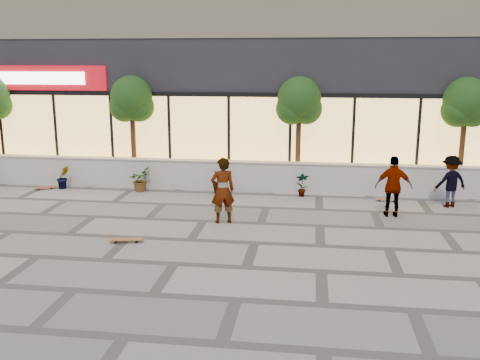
# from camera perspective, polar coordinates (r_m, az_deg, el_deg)

# --- Properties ---
(ground) EXTENTS (80.00, 80.00, 0.00)m
(ground) POSITION_cam_1_polar(r_m,az_deg,el_deg) (12.20, -7.03, -8.86)
(ground) COLOR #A69D90
(ground) RESTS_ON ground
(planter_wall) EXTENTS (22.00, 0.42, 1.04)m
(planter_wall) POSITION_cam_1_polar(r_m,az_deg,el_deg) (18.62, -1.63, 0.50)
(planter_wall) COLOR silver
(planter_wall) RESTS_ON ground
(retail_building) EXTENTS (24.00, 9.17, 8.50)m
(retail_building) POSITION_cam_1_polar(r_m,az_deg,el_deg) (23.63, 0.52, 12.21)
(retail_building) COLOR #242429
(retail_building) RESTS_ON ground
(shrub_b) EXTENTS (0.57, 0.57, 0.81)m
(shrub_b) POSITION_cam_1_polar(r_m,az_deg,el_deg) (19.87, -18.34, 0.28)
(shrub_b) COLOR #1A3E13
(shrub_b) RESTS_ON ground
(shrub_c) EXTENTS (0.68, 0.77, 0.81)m
(shrub_c) POSITION_cam_1_polar(r_m,az_deg,el_deg) (18.81, -10.65, 0.04)
(shrub_c) COLOR #1A3E13
(shrub_c) RESTS_ON ground
(shrub_d) EXTENTS (0.64, 0.64, 0.81)m
(shrub_d) POSITION_cam_1_polar(r_m,az_deg,el_deg) (18.13, -2.23, -0.22)
(shrub_d) COLOR #1A3E13
(shrub_d) RESTS_ON ground
(shrub_e) EXTENTS (0.46, 0.35, 0.81)m
(shrub_e) POSITION_cam_1_polar(r_m,az_deg,el_deg) (17.87, 6.65, -0.49)
(shrub_e) COLOR #1A3E13
(shrub_e) RESTS_ON ground
(tree_midwest) EXTENTS (1.60, 1.50, 3.92)m
(tree_midwest) POSITION_cam_1_polar(r_m,az_deg,el_deg) (19.80, -11.49, 8.19)
(tree_midwest) COLOR #4B2A1A
(tree_midwest) RESTS_ON ground
(tree_mideast) EXTENTS (1.60, 1.50, 3.92)m
(tree_mideast) POSITION_cam_1_polar(r_m,az_deg,el_deg) (18.72, 6.32, 8.12)
(tree_mideast) COLOR #4B2A1A
(tree_mideast) RESTS_ON ground
(tree_east) EXTENTS (1.60, 1.50, 3.92)m
(tree_east) POSITION_cam_1_polar(r_m,az_deg,el_deg) (19.37, 22.95, 7.35)
(tree_east) COLOR #4B2A1A
(tree_east) RESTS_ON ground
(skater_center) EXTENTS (0.79, 0.66, 1.86)m
(skater_center) POSITION_cam_1_polar(r_m,az_deg,el_deg) (14.80, -1.86, -1.11)
(skater_center) COLOR white
(skater_center) RESTS_ON ground
(skater_right_near) EXTENTS (1.05, 0.45, 1.78)m
(skater_right_near) POSITION_cam_1_polar(r_m,az_deg,el_deg) (16.02, 16.06, -0.68)
(skater_right_near) COLOR silver
(skater_right_near) RESTS_ON ground
(skater_right_far) EXTENTS (1.18, 0.91, 1.61)m
(skater_right_far) POSITION_cam_1_polar(r_m,az_deg,el_deg) (17.66, 21.55, -0.14)
(skater_right_far) COLOR maroon
(skater_right_far) RESTS_ON ground
(skateboard_center) EXTENTS (0.86, 0.37, 0.10)m
(skateboard_center) POSITION_cam_1_polar(r_m,az_deg,el_deg) (13.71, -12.04, -6.22)
(skateboard_center) COLOR brown
(skateboard_center) RESTS_ON ground
(skateboard_left) EXTENTS (0.69, 0.50, 0.08)m
(skateboard_left) POSITION_cam_1_polar(r_m,az_deg,el_deg) (19.98, -20.08, -0.76)
(skateboard_left) COLOR #B23F21
(skateboard_left) RESTS_ON ground
(skateboard_right_near) EXTENTS (0.72, 0.27, 0.08)m
(skateboard_right_near) POSITION_cam_1_polar(r_m,az_deg,el_deg) (17.82, 15.36, -2.01)
(skateboard_right_near) COLOR #995F32
(skateboard_right_near) RESTS_ON ground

